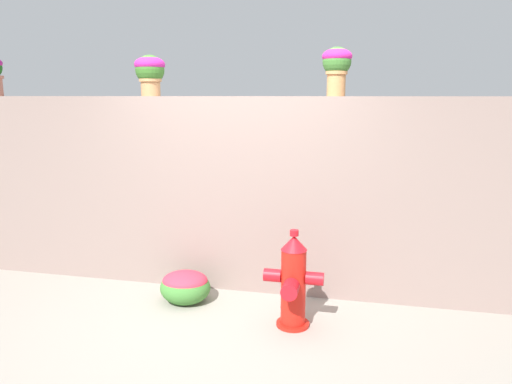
# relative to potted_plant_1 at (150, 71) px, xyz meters

# --- Properties ---
(ground_plane) EXTENTS (24.00, 24.00, 0.00)m
(ground_plane) POSITION_rel_potted_plant_1_xyz_m (0.99, -1.00, -2.30)
(ground_plane) COLOR gray
(stone_wall) EXTENTS (6.56, 0.32, 2.04)m
(stone_wall) POSITION_rel_potted_plant_1_xyz_m (0.99, -0.02, -1.28)
(stone_wall) COLOR gray
(stone_wall) RESTS_ON ground
(potted_plant_1) EXTENTS (0.32, 0.32, 0.43)m
(potted_plant_1) POSITION_rel_potted_plant_1_xyz_m (0.00, 0.00, 0.00)
(potted_plant_1) COLOR #B57E50
(potted_plant_1) RESTS_ON stone_wall
(potted_plant_2) EXTENTS (0.29, 0.29, 0.47)m
(potted_plant_2) POSITION_rel_potted_plant_1_xyz_m (1.94, 0.00, 0.04)
(potted_plant_2) COLOR #BB7F4C
(potted_plant_2) RESTS_ON stone_wall
(fire_hydrant) EXTENTS (0.53, 0.43, 0.89)m
(fire_hydrant) POSITION_rel_potted_plant_1_xyz_m (1.67, -0.84, -1.89)
(fire_hydrant) COLOR red
(fire_hydrant) RESTS_ON ground
(flower_bush_left) EXTENTS (0.51, 0.46, 0.33)m
(flower_bush_left) POSITION_rel_potted_plant_1_xyz_m (0.54, -0.55, -2.13)
(flower_bush_left) COLOR #408035
(flower_bush_left) RESTS_ON ground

